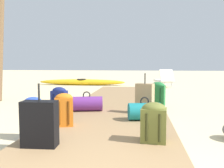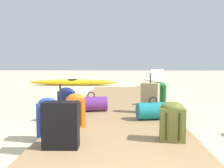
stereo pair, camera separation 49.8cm
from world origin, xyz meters
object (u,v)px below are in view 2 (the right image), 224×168
lounge_chair (155,79)px  duffel_bag_purple (91,104)px  duffel_bag_teal (153,111)px  backpack_olive (172,120)px  backpack_blue (48,116)px  backpack_orange (76,109)px  suitcase_black (61,125)px  backpack_navy (66,102)px  kayak (73,82)px  suitcase_tan (150,98)px  backpack_green (159,93)px

lounge_chair → duffel_bag_purple: bearing=-108.9°
duffel_bag_teal → backpack_olive: (0.10, -1.22, 0.12)m
backpack_blue → lounge_chair: bearing=72.5°
backpack_blue → backpack_orange: bearing=58.8°
backpack_olive → duffel_bag_purple: 2.33m
lounge_chair → backpack_orange: bearing=-106.6°
duffel_bag_teal → lounge_chair: bearing=82.1°
duffel_bag_teal → lounge_chair: 7.30m
suitcase_black → backpack_olive: suitcase_black is taller
backpack_navy → backpack_olive: bearing=-36.5°
kayak → suitcase_tan: bearing=-66.3°
suitcase_black → backpack_green: (1.65, 3.04, 0.02)m
backpack_orange → suitcase_tan: 1.77m
duffel_bag_teal → backpack_blue: bearing=-146.4°
suitcase_black → backpack_green: size_ratio=1.36×
backpack_green → suitcase_black: bearing=-118.4°
backpack_orange → duffel_bag_teal: bearing=23.8°
backpack_blue → backpack_green: backpack_green is taller
backpack_navy → suitcase_black: bearing=-79.2°
backpack_olive → backpack_blue: bearing=175.3°
backpack_blue → backpack_green: size_ratio=0.94×
backpack_green → duffel_bag_purple: bearing=-153.5°
kayak → duffel_bag_teal: bearing=-68.0°
backpack_blue → suitcase_tan: 2.33m
backpack_blue → kayak: (-1.41, 8.59, -0.22)m
backpack_olive → backpack_navy: 2.14m
duffel_bag_teal → lounge_chair: (1.01, 7.23, 0.09)m
kayak → lounge_chair: bearing=-4.0°
backpack_olive → suitcase_tan: 1.80m
kayak → backpack_green: bearing=-60.8°
duffel_bag_teal → backpack_orange: (-1.32, -0.58, 0.13)m
duffel_bag_purple → lounge_chair: size_ratio=0.46×
duffel_bag_teal → backpack_navy: (-1.62, 0.06, 0.14)m
backpack_navy → suitcase_tan: suitcase_tan is taller
backpack_olive → lounge_chair: (0.91, 8.45, -0.03)m
suitcase_tan → backpack_orange: bearing=-138.7°
backpack_blue → suitcase_tan: suitcase_tan is taller
duffel_bag_purple → backpack_green: size_ratio=1.25×
suitcase_tan → kayak: bearing=113.7°
backpack_blue → duffel_bag_purple: bearing=77.7°
suitcase_black → kayak: bearing=100.7°
duffel_bag_teal → backpack_orange: bearing=-156.2°
backpack_blue → lounge_chair: (2.62, 8.31, -0.04)m
backpack_olive → backpack_green: bearing=85.0°
backpack_olive → lounge_chair: lounge_chair is taller
duffel_bag_teal → suitcase_tan: size_ratio=0.76×
backpack_orange → duffel_bag_purple: (0.09, 1.28, -0.13)m
duffel_bag_teal → duffel_bag_purple: 1.41m
backpack_green → lounge_chair: size_ratio=0.36×
duffel_bag_teal → backpack_olive: size_ratio=1.20×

